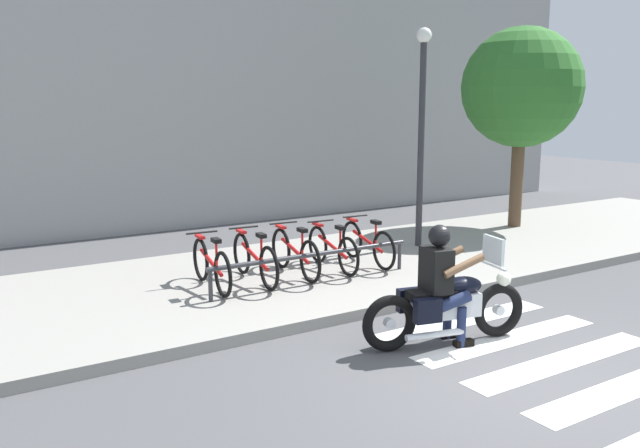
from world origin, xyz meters
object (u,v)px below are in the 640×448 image
(bicycle_0, at_px, (211,265))
(bicycle_4, at_px, (367,243))
(bicycle_1, at_px, (255,259))
(rider, at_px, (442,276))
(bicycle_3, at_px, (332,249))
(bike_rack, at_px, (313,257))
(street_lamp, at_px, (422,119))
(bicycle_2, at_px, (295,253))
(motorcycle, at_px, (447,306))
(tree_near_rack, at_px, (522,88))

(bicycle_0, relative_size, bicycle_4, 1.00)
(bicycle_1, bearing_deg, rider, -74.51)
(bicycle_1, bearing_deg, bicycle_4, -0.00)
(bicycle_3, height_order, bike_rack, bicycle_3)
(rider, distance_m, street_lamp, 5.10)
(bicycle_2, height_order, bicycle_4, bicycle_2)
(rider, bearing_deg, bicycle_2, 93.08)
(motorcycle, bearing_deg, bicycle_4, 69.84)
(bicycle_3, height_order, bicycle_4, bicycle_4)
(motorcycle, xyz_separation_m, tree_near_rack, (5.98, 4.23, 2.67))
(motorcycle, distance_m, street_lamp, 5.21)
(motorcycle, distance_m, rider, 0.38)
(bicycle_1, xyz_separation_m, street_lamp, (3.81, 0.65, 2.03))
(bicycle_0, distance_m, bicycle_2, 1.41)
(bicycle_1, relative_size, bicycle_2, 1.01)
(motorcycle, height_order, bicycle_0, motorcycle)
(motorcycle, relative_size, bicycle_3, 1.28)
(rider, height_order, bicycle_3, rider)
(bike_rack, bearing_deg, bicycle_0, 158.57)
(motorcycle, xyz_separation_m, bike_rack, (-0.24, 2.62, 0.09))
(bicycle_2, bearing_deg, bicycle_0, -180.00)
(rider, relative_size, bicycle_4, 0.88)
(rider, xyz_separation_m, tree_near_rack, (6.05, 4.21, 2.30))
(bicycle_2, distance_m, bike_rack, 0.56)
(street_lamp, relative_size, tree_near_rack, 0.94)
(bicycle_1, height_order, bicycle_2, bicycle_2)
(rider, bearing_deg, bicycle_3, 80.38)
(motorcycle, relative_size, rider, 1.46)
(bicycle_3, bearing_deg, rider, -99.62)
(rider, height_order, street_lamp, street_lamp)
(rider, xyz_separation_m, bicycle_3, (0.54, 3.16, -0.34))
(rider, relative_size, bicycle_0, 0.88)
(bicycle_4, bearing_deg, bicycle_1, 180.00)
(rider, bearing_deg, motorcycle, -15.32)
(bike_rack, bearing_deg, bicycle_1, 141.84)
(bicycle_2, distance_m, bicycle_4, 1.41)
(bicycle_2, bearing_deg, bicycle_4, 0.01)
(bike_rack, relative_size, tree_near_rack, 0.77)
(bicycle_4, bearing_deg, street_lamp, 21.01)
(street_lamp, bearing_deg, tree_near_rack, 7.31)
(motorcycle, height_order, bicycle_2, motorcycle)
(motorcycle, bearing_deg, bicycle_3, 81.74)
(bicycle_3, distance_m, street_lamp, 3.21)
(bicycle_2, relative_size, bicycle_3, 1.03)
(bicycle_0, relative_size, bike_rack, 0.48)
(motorcycle, bearing_deg, bicycle_0, 117.50)
(bicycle_1, bearing_deg, motorcycle, -73.38)
(bicycle_3, xyz_separation_m, street_lamp, (2.40, 0.65, 2.04))
(bicycle_0, height_order, bicycle_1, same)
(street_lamp, bearing_deg, bicycle_3, -164.84)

